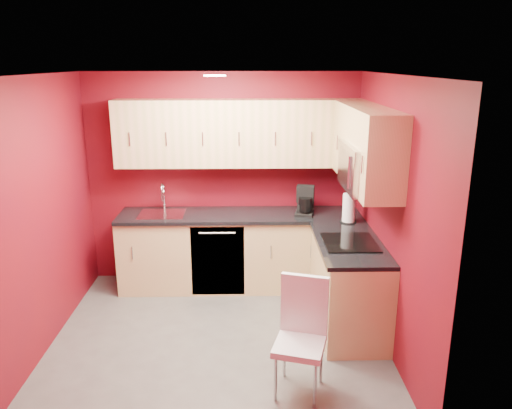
{
  "coord_description": "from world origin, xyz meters",
  "views": [
    {
      "loc": [
        0.29,
        -4.33,
        2.61
      ],
      "look_at": [
        0.38,
        0.55,
        1.2
      ],
      "focal_mm": 35.0,
      "sensor_mm": 36.0,
      "label": 1
    }
  ],
  "objects_px": {
    "coffee_maker": "(305,201)",
    "napkin_holder": "(303,209)",
    "microwave": "(366,167)",
    "paper_towel": "(349,208)",
    "sink": "(162,211)",
    "dining_chair": "(300,339)"
  },
  "relations": [
    {
      "from": "sink",
      "to": "coffee_maker",
      "type": "bearing_deg",
      "value": -2.34
    },
    {
      "from": "microwave",
      "to": "coffee_maker",
      "type": "xyz_separation_m",
      "value": [
        -0.45,
        0.94,
        -0.59
      ]
    },
    {
      "from": "coffee_maker",
      "to": "napkin_holder",
      "type": "distance_m",
      "value": 0.1
    },
    {
      "from": "sink",
      "to": "coffee_maker",
      "type": "relative_size",
      "value": 1.58
    },
    {
      "from": "microwave",
      "to": "paper_towel",
      "type": "relative_size",
      "value": 2.39
    },
    {
      "from": "coffee_maker",
      "to": "napkin_holder",
      "type": "xyz_separation_m",
      "value": [
        -0.01,
        -0.0,
        -0.1
      ]
    },
    {
      "from": "paper_towel",
      "to": "microwave",
      "type": "bearing_deg",
      "value": -89.91
    },
    {
      "from": "coffee_maker",
      "to": "microwave",
      "type": "bearing_deg",
      "value": -51.53
    },
    {
      "from": "paper_towel",
      "to": "napkin_holder",
      "type": "bearing_deg",
      "value": 148.78
    },
    {
      "from": "microwave",
      "to": "paper_towel",
      "type": "xyz_separation_m",
      "value": [
        -0.0,
        0.65,
        -0.59
      ]
    },
    {
      "from": "coffee_maker",
      "to": "napkin_holder",
      "type": "height_order",
      "value": "coffee_maker"
    },
    {
      "from": "paper_towel",
      "to": "dining_chair",
      "type": "distance_m",
      "value": 1.91
    },
    {
      "from": "microwave",
      "to": "paper_towel",
      "type": "bearing_deg",
      "value": 90.09
    },
    {
      "from": "sink",
      "to": "napkin_holder",
      "type": "height_order",
      "value": "sink"
    },
    {
      "from": "microwave",
      "to": "napkin_holder",
      "type": "xyz_separation_m",
      "value": [
        -0.47,
        0.93,
        -0.68
      ]
    },
    {
      "from": "microwave",
      "to": "napkin_holder",
      "type": "bearing_deg",
      "value": 116.56
    },
    {
      "from": "napkin_holder",
      "to": "paper_towel",
      "type": "relative_size",
      "value": 0.41
    },
    {
      "from": "sink",
      "to": "microwave",
      "type": "bearing_deg",
      "value": -25.6
    },
    {
      "from": "coffee_maker",
      "to": "dining_chair",
      "type": "xyz_separation_m",
      "value": [
        -0.24,
        -1.96,
        -0.59
      ]
    },
    {
      "from": "coffee_maker",
      "to": "paper_towel",
      "type": "distance_m",
      "value": 0.53
    },
    {
      "from": "microwave",
      "to": "coffee_maker",
      "type": "distance_m",
      "value": 1.19
    },
    {
      "from": "coffee_maker",
      "to": "dining_chair",
      "type": "bearing_deg",
      "value": -84.32
    }
  ]
}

